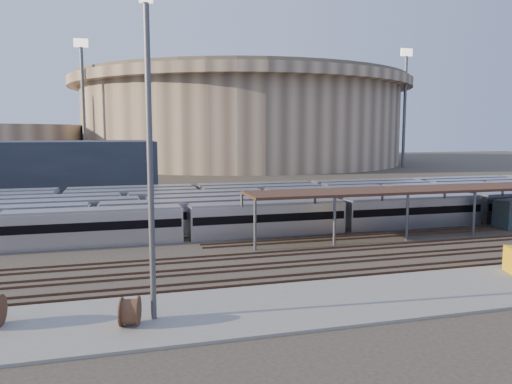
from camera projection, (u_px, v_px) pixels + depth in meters
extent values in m
plane|color=#383026|center=(334.00, 248.00, 50.66)|extent=(420.00, 420.00, 0.00)
cube|color=gray|center=(358.00, 299.00, 34.97)|extent=(50.00, 9.00, 0.20)
cube|color=silver|center=(343.00, 216.00, 59.36)|extent=(112.00, 2.90, 3.60)
cube|color=silver|center=(256.00, 214.00, 60.82)|extent=(112.00, 2.90, 3.60)
cube|color=silver|center=(288.00, 207.00, 66.31)|extent=(112.00, 2.90, 3.60)
cube|color=silver|center=(263.00, 203.00, 69.75)|extent=(112.00, 2.90, 3.60)
cube|color=silver|center=(321.00, 197.00, 76.57)|extent=(112.00, 2.90, 3.60)
cube|color=silver|center=(311.00, 194.00, 80.58)|extent=(112.00, 2.90, 3.60)
cylinder|color=#515155|center=(255.00, 225.00, 49.47)|extent=(0.30, 0.30, 5.00)
cylinder|color=#515155|center=(242.00, 217.00, 54.64)|extent=(0.30, 0.30, 5.00)
cylinder|color=#515155|center=(334.00, 221.00, 51.76)|extent=(0.30, 0.30, 5.00)
cylinder|color=#515155|center=(315.00, 213.00, 56.92)|extent=(0.30, 0.30, 5.00)
cylinder|color=#515155|center=(407.00, 218.00, 54.04)|extent=(0.30, 0.30, 5.00)
cylinder|color=#515155|center=(382.00, 210.00, 59.20)|extent=(0.30, 0.30, 5.00)
cylinder|color=#515155|center=(474.00, 214.00, 56.32)|extent=(0.30, 0.30, 5.00)
cylinder|color=#515155|center=(444.00, 207.00, 61.49)|extent=(0.30, 0.30, 5.00)
cylinder|color=#515155|center=(502.00, 204.00, 63.77)|extent=(0.30, 0.30, 5.00)
cube|color=#342315|center=(490.00, 187.00, 59.73)|extent=(60.00, 6.00, 0.30)
cube|color=#4C3323|center=(342.00, 251.00, 48.97)|extent=(170.00, 0.12, 0.18)
cube|color=#4C3323|center=(335.00, 248.00, 50.41)|extent=(170.00, 0.12, 0.18)
cube|color=#4C3323|center=(361.00, 261.00, 45.15)|extent=(170.00, 0.12, 0.18)
cube|color=#4C3323|center=(353.00, 257.00, 46.58)|extent=(170.00, 0.12, 0.18)
cube|color=#4C3323|center=(383.00, 273.00, 41.32)|extent=(170.00, 0.12, 0.18)
cube|color=#4C3323|center=(374.00, 268.00, 42.76)|extent=(170.00, 0.12, 0.18)
cylinder|color=tan|center=(241.00, 126.00, 189.53)|extent=(116.00, 116.00, 28.00)
cylinder|color=tan|center=(241.00, 84.00, 187.67)|extent=(124.00, 124.00, 3.00)
cylinder|color=brown|center=(241.00, 78.00, 187.41)|extent=(120.00, 120.00, 1.50)
cube|color=#1E232D|center=(40.00, 168.00, 93.33)|extent=(42.00, 20.00, 10.00)
cylinder|color=#515155|center=(84.00, 110.00, 145.71)|extent=(1.00, 1.00, 36.00)
cube|color=#FFF2CC|center=(81.00, 43.00, 143.41)|extent=(4.00, 0.60, 2.40)
cylinder|color=#515155|center=(404.00, 113.00, 162.79)|extent=(1.00, 1.00, 36.00)
cube|color=#FFF2CC|center=(407.00, 52.00, 160.49)|extent=(4.00, 0.60, 2.40)
cylinder|color=#515155|center=(144.00, 116.00, 198.85)|extent=(1.00, 1.00, 36.00)
cube|color=#FFF2CC|center=(143.00, 67.00, 196.55)|extent=(4.00, 0.60, 2.40)
cylinder|color=brown|center=(130.00, 311.00, 29.77)|extent=(1.34, 1.93, 1.76)
cylinder|color=#515155|center=(150.00, 167.00, 29.86)|extent=(0.36, 0.36, 18.93)
cube|color=#FFF2CC|center=(146.00, 1.00, 28.72)|extent=(0.81, 0.32, 0.20)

